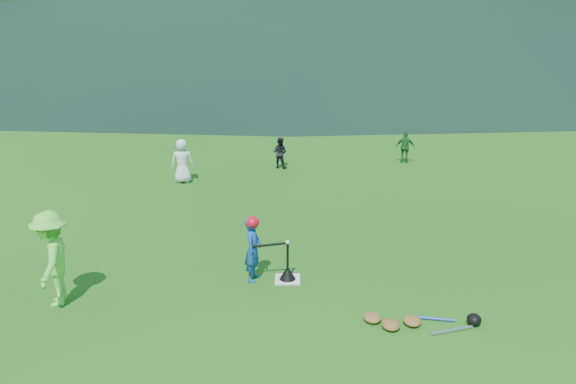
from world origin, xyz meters
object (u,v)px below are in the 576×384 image
object	(u,v)px
home_plate	(288,279)
fielder_c	(405,147)
equipment_pile	(412,321)
fielder_b	(280,153)
fielder_a	(182,161)
adult_coach	(52,259)
batter_child	(253,249)
batting_tee	(288,273)

from	to	relation	value
home_plate	fielder_c	world-z (taller)	fielder_c
equipment_pile	fielder_c	bearing A→B (deg)	79.61
fielder_b	fielder_a	bearing A→B (deg)	52.73
home_plate	adult_coach	bearing A→B (deg)	-167.06
batter_child	batting_tee	distance (m)	0.77
equipment_pile	fielder_b	bearing A→B (deg)	102.95
batting_tee	equipment_pile	distance (m)	2.49
batting_tee	equipment_pile	bearing A→B (deg)	-38.91
batter_child	adult_coach	bearing A→B (deg)	118.75
home_plate	fielder_c	distance (m)	9.49
home_plate	fielder_a	bearing A→B (deg)	115.57
fielder_c	batting_tee	size ratio (longest dim) A/B	1.56
fielder_a	fielder_c	distance (m)	7.24
batter_child	fielder_a	world-z (taller)	fielder_a
batter_child	batting_tee	world-z (taller)	batter_child
adult_coach	fielder_b	bearing A→B (deg)	150.00
adult_coach	equipment_pile	bearing A→B (deg)	74.96
equipment_pile	batting_tee	bearing A→B (deg)	141.09
fielder_a	batting_tee	bearing A→B (deg)	107.05
home_plate	fielder_b	distance (m)	8.06
batter_child	fielder_c	size ratio (longest dim) A/B	1.13
adult_coach	equipment_pile	xyz separation A→B (m)	(5.76, -0.68, -0.74)
batter_child	adult_coach	size ratio (longest dim) A/B	0.74
adult_coach	fielder_c	world-z (taller)	adult_coach
fielder_c	batting_tee	bearing A→B (deg)	75.64
fielder_c	adult_coach	bearing A→B (deg)	60.72
fielder_b	home_plate	bearing A→B (deg)	113.73
fielder_a	fielder_b	xyz separation A→B (m)	(2.78, 1.67, -0.14)
fielder_a	equipment_pile	xyz separation A→B (m)	(4.99, -7.94, -0.57)
fielder_a	equipment_pile	world-z (taller)	fielder_a
home_plate	adult_coach	world-z (taller)	adult_coach
home_plate	batting_tee	bearing A→B (deg)	0.00
fielder_a	batter_child	bearing A→B (deg)	102.38
batting_tee	fielder_a	bearing A→B (deg)	115.57
adult_coach	home_plate	bearing A→B (deg)	94.65
batter_child	fielder_c	bearing A→B (deg)	-13.69
fielder_c	equipment_pile	xyz separation A→B (m)	(-1.88, -10.24, -0.46)
home_plate	fielder_b	xyz separation A→B (m)	(-0.27, 8.05, 0.48)
home_plate	fielder_b	world-z (taller)	fielder_b
fielder_c	equipment_pile	size ratio (longest dim) A/B	0.59
home_plate	fielder_a	xyz separation A→B (m)	(-3.05, 6.38, 0.63)
home_plate	batting_tee	xyz separation A→B (m)	(0.00, 0.00, 0.12)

